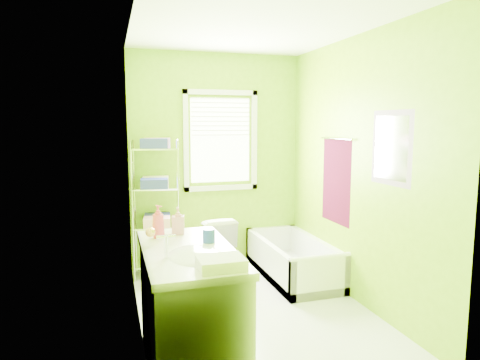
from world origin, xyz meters
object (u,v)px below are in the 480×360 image
object	(u,v)px
bathtub	(293,265)
vanity	(190,308)
toilet	(213,244)
wire_shelf_unit	(157,193)

from	to	relation	value
bathtub	vanity	size ratio (longest dim) A/B	1.18
toilet	wire_shelf_unit	distance (m)	0.88
bathtub	vanity	xyz separation A→B (m)	(-1.48, -1.53, 0.33)
toilet	vanity	bearing A→B (deg)	67.12
bathtub	toilet	xyz separation A→B (m)	(-0.86, 0.40, 0.20)
bathtub	toilet	size ratio (longest dim) A/B	2.04
bathtub	toilet	bearing A→B (deg)	154.73
vanity	bathtub	bearing A→B (deg)	46.04
vanity	wire_shelf_unit	world-z (taller)	wire_shelf_unit
bathtub	wire_shelf_unit	xyz separation A→B (m)	(-1.47, 0.51, 0.83)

